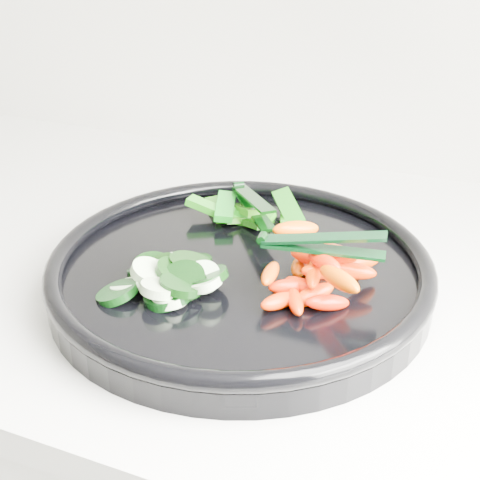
% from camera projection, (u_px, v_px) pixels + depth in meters
% --- Properties ---
extents(veggie_tray, '(0.44, 0.44, 0.04)m').
position_uv_depth(veggie_tray, '(240.00, 271.00, 0.65)').
color(veggie_tray, black).
rests_on(veggie_tray, counter).
extents(cucumber_pile, '(0.12, 0.13, 0.04)m').
position_uv_depth(cucumber_pile, '(170.00, 275.00, 0.62)').
color(cucumber_pile, black).
rests_on(cucumber_pile, veggie_tray).
extents(carrot_pile, '(0.11, 0.14, 0.06)m').
position_uv_depth(carrot_pile, '(318.00, 271.00, 0.61)').
color(carrot_pile, '#F22400').
rests_on(carrot_pile, veggie_tray).
extents(pepper_pile, '(0.13, 0.09, 0.04)m').
position_uv_depth(pepper_pile, '(247.00, 213.00, 0.74)').
color(pepper_pile, '#22740B').
rests_on(pepper_pile, veggie_tray).
extents(tong_carrot, '(0.11, 0.03, 0.02)m').
position_uv_depth(tong_carrot, '(319.00, 243.00, 0.59)').
color(tong_carrot, black).
rests_on(tong_carrot, carrot_pile).
extents(tong_pepper, '(0.08, 0.10, 0.02)m').
position_uv_depth(tong_pepper, '(252.00, 202.00, 0.72)').
color(tong_pepper, black).
rests_on(tong_pepper, pepper_pile).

